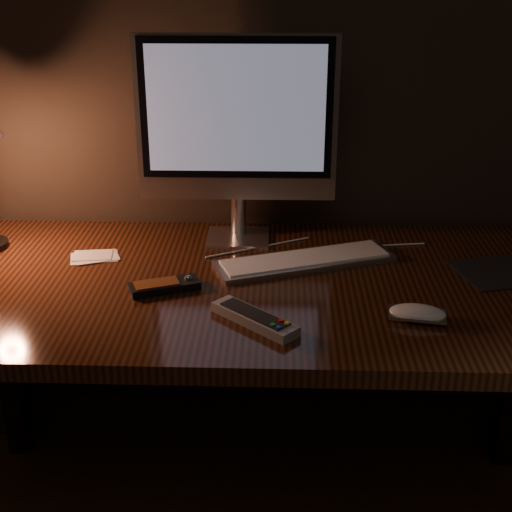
{
  "coord_description": "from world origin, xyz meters",
  "views": [
    {
      "loc": [
        0.05,
        0.37,
        1.45
      ],
      "look_at": [
        0.01,
        1.73,
        0.86
      ],
      "focal_mm": 50.0,
      "sensor_mm": 36.0,
      "label": 1
    }
  ],
  "objects_px": {
    "desk": "(256,316)",
    "keyboard": "(305,260)",
    "tv_remote": "(255,318)",
    "monitor": "(237,123)",
    "media_remote": "(165,286)",
    "mouse": "(417,315)"
  },
  "relations": [
    {
      "from": "keyboard",
      "to": "media_remote",
      "type": "relative_size",
      "value": 2.67
    },
    {
      "from": "mouse",
      "to": "tv_remote",
      "type": "relative_size",
      "value": 0.62
    },
    {
      "from": "mouse",
      "to": "tv_remote",
      "type": "height_order",
      "value": "tv_remote"
    },
    {
      "from": "desk",
      "to": "tv_remote",
      "type": "bearing_deg",
      "value": -88.76
    },
    {
      "from": "desk",
      "to": "keyboard",
      "type": "bearing_deg",
      "value": 15.71
    },
    {
      "from": "monitor",
      "to": "keyboard",
      "type": "height_order",
      "value": "monitor"
    },
    {
      "from": "media_remote",
      "to": "tv_remote",
      "type": "bearing_deg",
      "value": -57.26
    },
    {
      "from": "desk",
      "to": "tv_remote",
      "type": "distance_m",
      "value": 0.31
    },
    {
      "from": "monitor",
      "to": "keyboard",
      "type": "relative_size",
      "value": 1.19
    },
    {
      "from": "monitor",
      "to": "tv_remote",
      "type": "xyz_separation_m",
      "value": [
        0.06,
        -0.46,
        -0.3
      ]
    },
    {
      "from": "monitor",
      "to": "tv_remote",
      "type": "relative_size",
      "value": 2.8
    },
    {
      "from": "mouse",
      "to": "media_remote",
      "type": "height_order",
      "value": "media_remote"
    },
    {
      "from": "desk",
      "to": "media_remote",
      "type": "distance_m",
      "value": 0.27
    },
    {
      "from": "monitor",
      "to": "media_remote",
      "type": "distance_m",
      "value": 0.45
    },
    {
      "from": "media_remote",
      "to": "tv_remote",
      "type": "xyz_separation_m",
      "value": [
        0.21,
        -0.15,
        0.0
      ]
    },
    {
      "from": "monitor",
      "to": "tv_remote",
      "type": "distance_m",
      "value": 0.55
    },
    {
      "from": "desk",
      "to": "monitor",
      "type": "height_order",
      "value": "monitor"
    },
    {
      "from": "monitor",
      "to": "tv_remote",
      "type": "height_order",
      "value": "monitor"
    },
    {
      "from": "mouse",
      "to": "tv_remote",
      "type": "xyz_separation_m",
      "value": [
        -0.33,
        -0.03,
        0.0
      ]
    },
    {
      "from": "mouse",
      "to": "media_remote",
      "type": "xyz_separation_m",
      "value": [
        -0.54,
        0.12,
        -0.0
      ]
    },
    {
      "from": "desk",
      "to": "keyboard",
      "type": "xyz_separation_m",
      "value": [
        0.12,
        0.03,
        0.14
      ]
    },
    {
      "from": "mouse",
      "to": "desk",
      "type": "bearing_deg",
      "value": 153.59
    }
  ]
}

